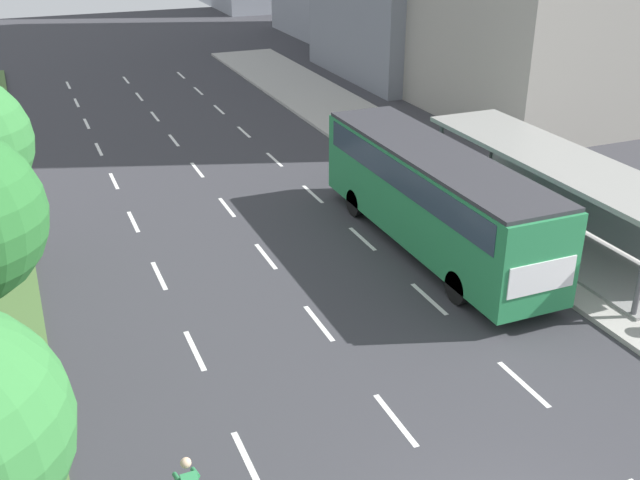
% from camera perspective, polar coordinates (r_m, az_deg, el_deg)
% --- Properties ---
extents(sidewalk_right, '(4.50, 52.00, 0.15)m').
position_cam_1_polar(sidewalk_right, '(33.49, 7.34, 6.17)').
color(sidewalk_right, '#ADAAA3').
rests_on(sidewalk_right, ground).
extents(lane_divider_left, '(0.14, 47.04, 0.01)m').
position_cam_1_polar(lane_divider_left, '(27.79, -14.05, 1.37)').
color(lane_divider_left, white).
rests_on(lane_divider_left, ground).
extents(lane_divider_center, '(0.14, 47.04, 0.01)m').
position_cam_1_polar(lane_divider_center, '(28.42, -7.11, 2.50)').
color(lane_divider_center, white).
rests_on(lane_divider_center, ground).
extents(lane_divider_right, '(0.14, 47.04, 0.01)m').
position_cam_1_polar(lane_divider_right, '(29.45, -0.56, 3.53)').
color(lane_divider_right, white).
rests_on(lane_divider_right, ground).
extents(bus_shelter, '(2.90, 11.35, 2.86)m').
position_cam_1_polar(bus_shelter, '(26.14, 17.86, 3.78)').
color(bus_shelter, gray).
rests_on(bus_shelter, sidewalk_right).
extents(bus, '(2.54, 11.29, 3.37)m').
position_cam_1_polar(bus, '(24.43, 8.62, 3.77)').
color(bus, '#28844C').
rests_on(bus, ground).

